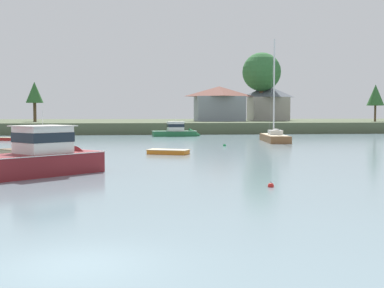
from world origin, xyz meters
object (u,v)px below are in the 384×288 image
dinghy_sand (16,153)px  sailboat_wood (275,140)px  cruiser_maroon (46,164)px  dinghy_red (10,139)px  mooring_buoy_yellow (98,162)px  cruiser_green (179,133)px  dinghy_orange (168,152)px  mooring_buoy_red (271,186)px  mooring_buoy_green (225,146)px

dinghy_sand → sailboat_wood: bearing=31.7°
cruiser_maroon → dinghy_red: 41.93m
cruiser_maroon → mooring_buoy_yellow: size_ratio=24.88×
cruiser_green → dinghy_orange: (-4.29, -35.68, -0.40)m
dinghy_red → sailboat_wood: size_ratio=0.25×
sailboat_wood → mooring_buoy_red: 42.14m
cruiser_green → mooring_buoy_green: size_ratio=19.27×
mooring_buoy_yellow → mooring_buoy_red: 17.19m
dinghy_red → dinghy_sand: bearing=-76.7°
dinghy_sand → sailboat_wood: sailboat_wood is taller
cruiser_green → cruiser_maroon: (-12.93, -50.61, 0.11)m
mooring_buoy_yellow → dinghy_red: bearing=112.3°
dinghy_red → mooring_buoy_green: dinghy_red is taller
dinghy_red → sailboat_wood: bearing=-11.4°
dinghy_sand → dinghy_orange: (13.68, -0.79, -0.02)m
dinghy_sand → mooring_buoy_yellow: 11.52m
dinghy_sand → mooring_buoy_red: 28.63m
cruiser_green → sailboat_wood: bearing=-57.6°
dinghy_sand → mooring_buoy_green: bearing=25.3°
mooring_buoy_yellow → mooring_buoy_green: size_ratio=0.94×
cruiser_green → mooring_buoy_red: size_ratio=21.14×
dinghy_sand → cruiser_maroon: size_ratio=0.42×
cruiser_green → dinghy_orange: bearing=-96.9°
cruiser_maroon → sailboat_wood: 41.08m
cruiser_maroon → sailboat_wood: size_ratio=0.69×
dinghy_sand → dinghy_orange: dinghy_sand is taller
mooring_buoy_yellow → dinghy_orange: bearing=52.5°
sailboat_wood → mooring_buoy_red: (-11.46, -40.56, -0.23)m
dinghy_orange → cruiser_maroon: bearing=-120.0°
cruiser_maroon → sailboat_wood: (23.77, 33.51, -0.36)m
cruiser_green → dinghy_sand: bearing=-117.3°
dinghy_red → sailboat_wood: sailboat_wood is taller
dinghy_red → mooring_buoy_green: size_ratio=8.36×
dinghy_sand → mooring_buoy_yellow: (7.75, -8.52, -0.11)m
cruiser_maroon → dinghy_red: bearing=105.1°
cruiser_maroon → mooring_buoy_red: 14.19m
dinghy_sand → mooring_buoy_red: dinghy_sand is taller
cruiser_maroon → dinghy_orange: bearing=60.0°
dinghy_red → mooring_buoy_red: 52.90m
cruiser_green → mooring_buoy_red: bearing=-90.6°
dinghy_orange → sailboat_wood: sailboat_wood is taller
cruiser_green → dinghy_orange: 35.94m
cruiser_green → mooring_buoy_green: bearing=-83.5°
mooring_buoy_green → dinghy_sand: bearing=-154.7°
cruiser_green → dinghy_red: cruiser_green is taller
cruiser_green → dinghy_sand: 39.24m
cruiser_maroon → dinghy_red: (-10.91, 40.48, -0.50)m
dinghy_orange → dinghy_sand: bearing=176.7°
cruiser_maroon → dinghy_orange: (8.64, 14.93, -0.50)m
mooring_buoy_red → cruiser_maroon: bearing=150.2°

